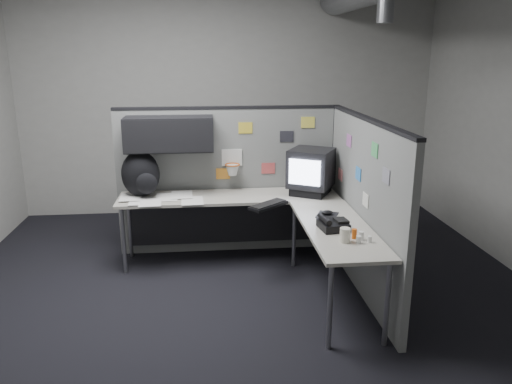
{
  "coord_description": "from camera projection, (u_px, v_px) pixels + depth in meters",
  "views": [
    {
      "loc": [
        -0.33,
        -4.06,
        2.18
      ],
      "look_at": [
        0.12,
        0.35,
        0.94
      ],
      "focal_mm": 35.0,
      "sensor_mm": 36.0,
      "label": 1
    }
  ],
  "objects": [
    {
      "name": "room",
      "position": [
        314.0,
        63.0,
        4.0
      ],
      "size": [
        5.62,
        5.62,
        3.22
      ],
      "color": "black",
      "rests_on": "ground"
    },
    {
      "name": "partition_back",
      "position": [
        213.0,
        166.0,
        5.39
      ],
      "size": [
        2.44,
        0.42,
        1.63
      ],
      "color": "slate",
      "rests_on": "ground"
    },
    {
      "name": "partition_right",
      "position": [
        363.0,
        206.0,
        4.6
      ],
      "size": [
        0.07,
        2.23,
        1.63
      ],
      "color": "slate",
      "rests_on": "ground"
    },
    {
      "name": "desk",
      "position": [
        255.0,
        214.0,
        5.02
      ],
      "size": [
        2.31,
        2.11,
        0.73
      ],
      "color": "#ABA79A",
      "rests_on": "ground"
    },
    {
      "name": "monitor",
      "position": [
        311.0,
        171.0,
        5.25
      ],
      "size": [
        0.57,
        0.57,
        0.48
      ],
      "rotation": [
        0.0,
        0.0,
        0.27
      ],
      "color": "black",
      "rests_on": "desk"
    },
    {
      "name": "keyboard",
      "position": [
        268.0,
        205.0,
        4.85
      ],
      "size": [
        0.42,
        0.4,
        0.04
      ],
      "rotation": [
        0.0,
        0.0,
        -0.06
      ],
      "color": "black",
      "rests_on": "desk"
    },
    {
      "name": "mouse",
      "position": [
        327.0,
        214.0,
        4.6
      ],
      "size": [
        0.26,
        0.28,
        0.05
      ],
      "rotation": [
        0.0,
        0.0,
        0.35
      ],
      "color": "black",
      "rests_on": "desk"
    },
    {
      "name": "phone",
      "position": [
        333.0,
        224.0,
        4.23
      ],
      "size": [
        0.25,
        0.27,
        0.11
      ],
      "rotation": [
        0.0,
        0.0,
        -0.05
      ],
      "color": "black",
      "rests_on": "desk"
    },
    {
      "name": "bottles",
      "position": [
        360.0,
        237.0,
        3.97
      ],
      "size": [
        0.15,
        0.16,
        0.08
      ],
      "rotation": [
        0.0,
        0.0,
        0.34
      ],
      "color": "silver",
      "rests_on": "desk"
    },
    {
      "name": "cup",
      "position": [
        345.0,
        235.0,
        3.94
      ],
      "size": [
        0.11,
        0.11,
        0.12
      ],
      "primitive_type": "cylinder",
      "rotation": [
        0.0,
        0.0,
        -0.32
      ],
      "color": "beige",
      "rests_on": "desk"
    },
    {
      "name": "papers",
      "position": [
        161.0,
        199.0,
        5.09
      ],
      "size": [
        0.86,
        0.57,
        0.02
      ],
      "rotation": [
        0.0,
        0.0,
        0.04
      ],
      "color": "white",
      "rests_on": "desk"
    },
    {
      "name": "backpack",
      "position": [
        141.0,
        175.0,
        5.13
      ],
      "size": [
        0.43,
        0.38,
        0.48
      ],
      "rotation": [
        0.0,
        0.0,
        0.13
      ],
      "color": "black",
      "rests_on": "desk"
    }
  ]
}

